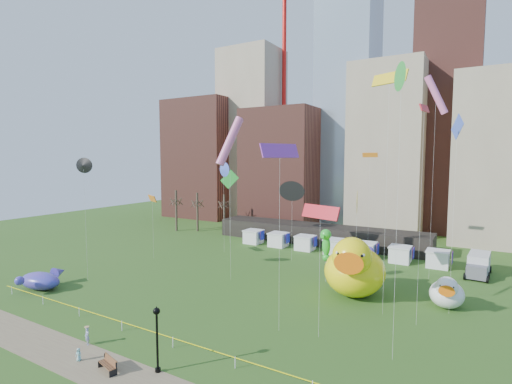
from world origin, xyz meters
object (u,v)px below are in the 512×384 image
Objects in this scene: seahorse_green at (326,242)px; lamppost at (157,332)px; toddler at (79,355)px; seahorse_purple at (369,259)px; big_duck at (354,268)px; small_duck at (447,293)px; woman at (87,336)px; park_bench at (109,364)px; whale_inflatable at (42,280)px; box_truck at (479,264)px.

seahorse_green is 25.52m from lamppost.
seahorse_green is 6.80× the size of toddler.
lamppost is (-8.38, -25.30, -0.56)m from seahorse_purple.
seahorse_green is at bearing 173.49° from seahorse_purple.
seahorse_green is (-4.47, 3.31, 1.72)m from big_duck.
seahorse_purple is (-8.37, 1.80, 1.91)m from small_duck.
seahorse_purple reaches higher than toddler.
woman is 2.55m from toddler.
woman is (-4.73, 1.68, 0.21)m from park_bench.
big_duck is at bearing -173.11° from small_duck.
lamppost is 3.35× the size of woman.
whale_inflatable reaches higher than toddler.
whale_inflatable is at bearing -139.35° from seahorse_green.
lamppost is at bearing -117.66° from big_duck.
park_bench is 2.06× the size of toddler.
lamppost is (3.14, 1.68, 2.43)m from park_bench.
seahorse_green is (-13.54, 1.74, 3.31)m from small_duck.
seahorse_purple is at bearing 19.87° from whale_inflatable.
seahorse_green is at bearing 90.96° from park_bench.
whale_inflatable is (-32.81, -19.33, -2.48)m from seahorse_purple.
seahorse_green reaches higher than small_duck.
box_truck reaches higher than whale_inflatable.
seahorse_purple reaches higher than woman.
seahorse_purple is 38.16m from whale_inflatable.
park_bench is 5.02m from woman.
woman is at bearing -107.92° from seahorse_green.
seahorse_green is 27.88m from woman.
box_truck is (11.04, 12.62, -2.10)m from seahorse_purple.
whale_inflatable is at bearing 166.27° from lamppost.
park_bench is 1.37× the size of woman.
toddler is (-6.22, -1.92, -2.46)m from lamppost.
seahorse_purple reaches higher than park_bench.
small_duck is 34.27m from toddler.
seahorse_green is at bearing 49.10° from toddler.
big_duck reaches higher than toddler.
park_bench is at bearing -120.22° from seahorse_purple.
seahorse_purple is 3.48× the size of woman.
seahorse_purple is 1.04× the size of lamppost.
big_duck is 1.97× the size of lamppost.
whale_inflatable is at bearing 173.42° from woman.
toddler is (-3.08, -0.24, -0.03)m from park_bench.
woman is (16.57, -5.97, -0.30)m from whale_inflatable.
big_duck is at bearing 70.73° from lamppost.
big_duck is 4.80× the size of park_bench.
toddler is at bearing -34.06° from whale_inflatable.
small_duck reaches higher than park_bench.
box_truck is at bearing 43.76° from seahorse_green.
seahorse_purple is 5.22× the size of toddler.
small_duck is 34.04m from woman.
toddler is (1.65, -1.92, -0.24)m from woman.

